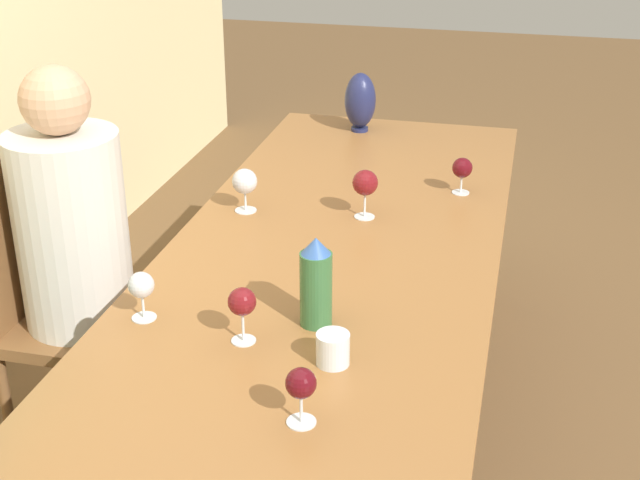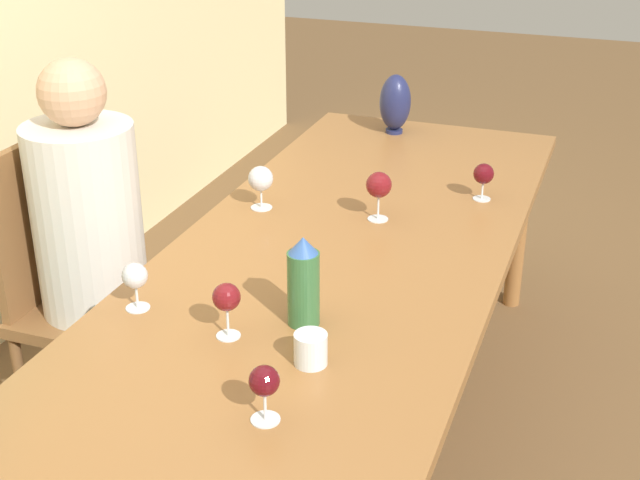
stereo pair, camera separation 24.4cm
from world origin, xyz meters
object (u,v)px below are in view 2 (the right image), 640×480
(wine_glass_1, at_px, (227,299))
(chair_far, at_px, (75,286))
(water_bottle, at_px, (303,282))
(wine_glass_2, at_px, (379,186))
(vase, at_px, (395,103))
(wine_glass_4, at_px, (261,179))
(wine_glass_6, at_px, (484,175))
(wine_glass_5, at_px, (264,383))
(person_far, at_px, (94,245))
(wine_glass_3, at_px, (135,277))
(water_tumbler, at_px, (311,349))

(wine_glass_1, height_order, chair_far, chair_far)
(water_bottle, xyz_separation_m, wine_glass_2, (0.68, 0.01, -0.00))
(chair_far, bearing_deg, vase, -29.54)
(wine_glass_1, bearing_deg, wine_glass_4, 17.54)
(water_bottle, distance_m, wine_glass_6, 1.00)
(water_bottle, xyz_separation_m, vase, (1.55, 0.20, 0.01))
(chair_far, bearing_deg, wine_glass_1, -119.39)
(wine_glass_2, xyz_separation_m, wine_glass_5, (-1.09, -0.08, -0.02))
(wine_glass_1, relative_size, wine_glass_2, 0.91)
(person_far, bearing_deg, wine_glass_5, -128.67)
(wine_glass_3, distance_m, chair_far, 0.68)
(wine_glass_1, bearing_deg, water_tumbler, -101.03)
(vase, distance_m, wine_glass_2, 0.89)
(vase, bearing_deg, water_bottle, -172.75)
(wine_glass_3, bearing_deg, person_far, 45.44)
(wine_glass_2, relative_size, wine_glass_5, 1.21)
(wine_glass_3, relative_size, wine_glass_6, 1.03)
(wine_glass_1, bearing_deg, wine_glass_2, -9.93)
(vase, bearing_deg, wine_glass_1, -178.40)
(chair_far, bearing_deg, water_bottle, -108.42)
(person_far, bearing_deg, chair_far, 90.00)
(water_bottle, height_order, chair_far, chair_far)
(water_tumbler, distance_m, wine_glass_6, 1.15)
(water_tumbler, xyz_separation_m, person_far, (0.47, 0.90, -0.09))
(wine_glass_5, relative_size, wine_glass_6, 1.05)
(wine_glass_5, bearing_deg, wine_glass_4, 23.72)
(wine_glass_2, distance_m, wine_glass_5, 1.09)
(wine_glass_2, bearing_deg, wine_glass_5, -175.96)
(wine_glass_2, xyz_separation_m, wine_glass_6, (0.28, -0.28, -0.03))
(wine_glass_3, bearing_deg, chair_far, 51.44)
(wine_glass_4, bearing_deg, wine_glass_5, -156.28)
(wine_glass_3, distance_m, wine_glass_6, 1.25)
(water_tumbler, relative_size, wine_glass_1, 0.55)
(wine_glass_3, height_order, chair_far, chair_far)
(water_tumbler, xyz_separation_m, wine_glass_4, (0.81, 0.48, 0.06))
(wine_glass_6, bearing_deg, wine_glass_1, 158.87)
(wine_glass_2, relative_size, wine_glass_6, 1.27)
(wine_glass_2, distance_m, wine_glass_4, 0.39)
(vase, xyz_separation_m, wine_glass_2, (-0.87, -0.19, -0.01))
(water_bottle, distance_m, wine_glass_1, 0.19)
(wine_glass_4, xyz_separation_m, person_far, (-0.34, 0.42, -0.15))
(wine_glass_5, distance_m, wine_glass_6, 1.38)
(wine_glass_1, relative_size, person_far, 0.11)
(chair_far, bearing_deg, wine_glass_6, -60.58)
(wine_glass_5, bearing_deg, water_tumbler, -3.35)
(water_bottle, relative_size, wine_glass_5, 1.80)
(vase, xyz_separation_m, chair_far, (-1.25, 0.71, -0.34))
(wine_glass_2, height_order, wine_glass_3, wine_glass_2)
(wine_glass_4, relative_size, wine_glass_6, 1.14)
(wine_glass_5, height_order, wine_glass_6, wine_glass_5)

